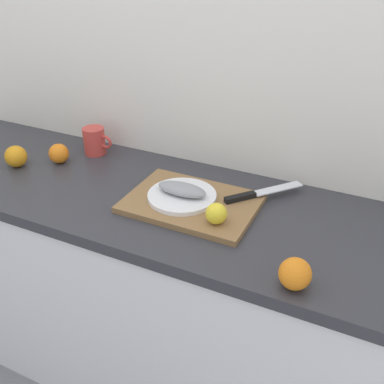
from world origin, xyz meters
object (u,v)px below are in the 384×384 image
Objects in this scene: white_plate at (182,196)px; coffee_mug_0 at (95,141)px; chef_knife at (254,194)px; fish_fillet at (182,189)px; lemon_0 at (216,214)px; orange_0 at (16,156)px; cutting_board at (192,203)px.

coffee_mug_0 is at bearing 158.46° from white_plate.
white_plate is at bearing 158.55° from chef_knife.
lemon_0 is (0.16, -0.09, -0.00)m from fish_fillet.
chef_knife is at bearing 9.00° from orange_0.
chef_knife is 0.91m from orange_0.
lemon_0 reaches higher than chef_knife.
coffee_mug_0 is 0.30m from orange_0.
cutting_board is 0.16m from lemon_0.
orange_0 is at bearing 176.41° from lemon_0.
cutting_board is 0.06m from fish_fillet.
fish_fillet is at bearing -21.54° from coffee_mug_0.
white_plate is 0.53m from coffee_mug_0.
fish_fillet is at bearing 158.55° from chef_knife.
cutting_board is at bearing 144.46° from lemon_0.
cutting_board is at bearing -20.01° from coffee_mug_0.
fish_fillet is 0.72× the size of chef_knife.
orange_0 is (-0.73, -0.03, 0.03)m from cutting_board.
cutting_board is 0.21m from chef_knife.
lemon_0 is 0.51× the size of coffee_mug_0.
lemon_0 is 0.85m from orange_0.
orange_0 is (-0.20, -0.22, -0.01)m from coffee_mug_0.
coffee_mug_0 reaches higher than white_plate.
fish_fillet is 0.18m from lemon_0.
lemon_0 reaches higher than white_plate.
chef_knife is 0.71m from coffee_mug_0.
lemon_0 reaches higher than cutting_board.
lemon_0 is at bearing -23.28° from coffee_mug_0.
chef_knife is at bearing 31.76° from cutting_board.
fish_fillet is at bearing -176.63° from cutting_board.
coffee_mug_0 is (-0.65, 0.28, 0.00)m from lemon_0.
coffee_mug_0 reaches higher than orange_0.
chef_knife reaches higher than cutting_board.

